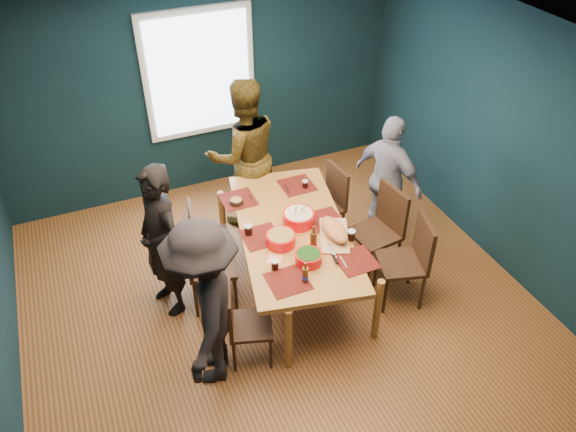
% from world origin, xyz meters
% --- Properties ---
extents(room, '(5.01, 5.01, 2.71)m').
position_xyz_m(room, '(0.00, 0.27, 1.37)').
color(room, '#9B5B2D').
rests_on(room, ground).
extents(dining_table, '(1.43, 2.23, 0.78)m').
position_xyz_m(dining_table, '(0.24, 0.22, 0.71)').
color(dining_table, '#A67831').
rests_on(dining_table, floor).
extents(chair_left_far, '(0.44, 0.44, 0.86)m').
position_xyz_m(chair_left_far, '(-0.53, 0.83, 0.50)').
color(chair_left_far, '#321D10').
rests_on(chair_left_far, floor).
extents(chair_left_mid, '(0.56, 0.56, 1.02)m').
position_xyz_m(chair_left_mid, '(-0.67, 0.35, 0.59)').
color(chair_left_mid, '#321D10').
rests_on(chair_left_mid, floor).
extents(chair_left_near, '(0.48, 0.48, 0.85)m').
position_xyz_m(chair_left_near, '(-0.56, -0.46, 0.49)').
color(chair_left_near, '#321D10').
rests_on(chair_left_near, floor).
extents(chair_right_far, '(0.45, 0.45, 0.92)m').
position_xyz_m(chair_right_far, '(0.96, 0.84, 0.54)').
color(chair_right_far, '#321D10').
rests_on(chair_right_far, floor).
extents(chair_right_mid, '(0.51, 0.51, 1.00)m').
position_xyz_m(chair_right_mid, '(1.24, 0.14, 0.58)').
color(chair_right_mid, '#321D10').
rests_on(chair_right_mid, floor).
extents(chair_right_near, '(0.54, 0.54, 0.98)m').
position_xyz_m(chair_right_near, '(1.25, -0.39, 0.57)').
color(chair_right_near, '#321D10').
rests_on(chair_right_near, floor).
extents(person_far_left, '(0.55, 0.69, 1.64)m').
position_xyz_m(person_far_left, '(-1.01, 0.47, 0.82)').
color(person_far_left, black).
rests_on(person_far_left, floor).
extents(person_back, '(0.90, 0.71, 1.83)m').
position_xyz_m(person_back, '(0.19, 1.52, 0.92)').
color(person_back, black).
rests_on(person_back, floor).
extents(person_right, '(0.66, 0.97, 1.53)m').
position_xyz_m(person_right, '(1.57, 0.61, 0.77)').
color(person_right, white).
rests_on(person_right, floor).
extents(person_near_left, '(0.98, 1.24, 1.68)m').
position_xyz_m(person_near_left, '(-0.87, -0.50, 0.84)').
color(person_near_left, black).
rests_on(person_near_left, floor).
extents(bowl_salad, '(0.28, 0.28, 0.12)m').
position_xyz_m(bowl_salad, '(0.04, 0.04, 0.85)').
color(bowl_salad, red).
rests_on(bowl_salad, dining_table).
extents(bowl_dumpling, '(0.32, 0.32, 0.29)m').
position_xyz_m(bowl_dumpling, '(0.32, 0.27, 0.86)').
color(bowl_dumpling, red).
rests_on(bowl_dumpling, dining_table).
extents(bowl_herbs, '(0.25, 0.25, 0.11)m').
position_xyz_m(bowl_herbs, '(0.17, -0.30, 0.84)').
color(bowl_herbs, red).
rests_on(bowl_herbs, dining_table).
extents(cutting_board, '(0.46, 0.69, 0.15)m').
position_xyz_m(cutting_board, '(0.55, -0.06, 0.85)').
color(cutting_board, tan).
rests_on(cutting_board, dining_table).
extents(small_bowl, '(0.14, 0.14, 0.06)m').
position_xyz_m(small_bowl, '(-0.14, 0.82, 0.82)').
color(small_bowl, black).
rests_on(small_bowl, dining_table).
extents(beer_bottle_a, '(0.06, 0.06, 0.22)m').
position_xyz_m(beer_bottle_a, '(0.04, -0.51, 0.86)').
color(beer_bottle_a, '#4B250D').
rests_on(beer_bottle_a, dining_table).
extents(beer_bottle_b, '(0.07, 0.07, 0.26)m').
position_xyz_m(beer_bottle_b, '(0.30, -0.13, 0.89)').
color(beer_bottle_b, '#4B250D').
rests_on(beer_bottle_b, dining_table).
extents(cola_glass_a, '(0.07, 0.07, 0.10)m').
position_xyz_m(cola_glass_a, '(-0.15, -0.26, 0.84)').
color(cola_glass_a, black).
rests_on(cola_glass_a, dining_table).
extents(cola_glass_b, '(0.08, 0.08, 0.11)m').
position_xyz_m(cola_glass_b, '(0.68, -0.16, 0.84)').
color(cola_glass_b, black).
rests_on(cola_glass_b, dining_table).
extents(cola_glass_c, '(0.06, 0.06, 0.09)m').
position_xyz_m(cola_glass_c, '(0.64, 0.81, 0.83)').
color(cola_glass_c, black).
rests_on(cola_glass_c, dining_table).
extents(cola_glass_d, '(0.08, 0.08, 0.11)m').
position_xyz_m(cola_glass_d, '(-0.20, 0.30, 0.84)').
color(cola_glass_d, black).
rests_on(cola_glass_d, dining_table).
extents(napkin_a, '(0.14, 0.14, 0.00)m').
position_xyz_m(napkin_a, '(0.62, 0.31, 0.79)').
color(napkin_a, '#F78268').
rests_on(napkin_a, dining_table).
extents(napkin_b, '(0.18, 0.18, 0.00)m').
position_xyz_m(napkin_b, '(-0.10, -0.14, 0.79)').
color(napkin_b, '#F78268').
rests_on(napkin_b, dining_table).
extents(napkin_c, '(0.18, 0.18, 0.00)m').
position_xyz_m(napkin_c, '(0.61, -0.50, 0.79)').
color(napkin_c, '#F78268').
rests_on(napkin_c, dining_table).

